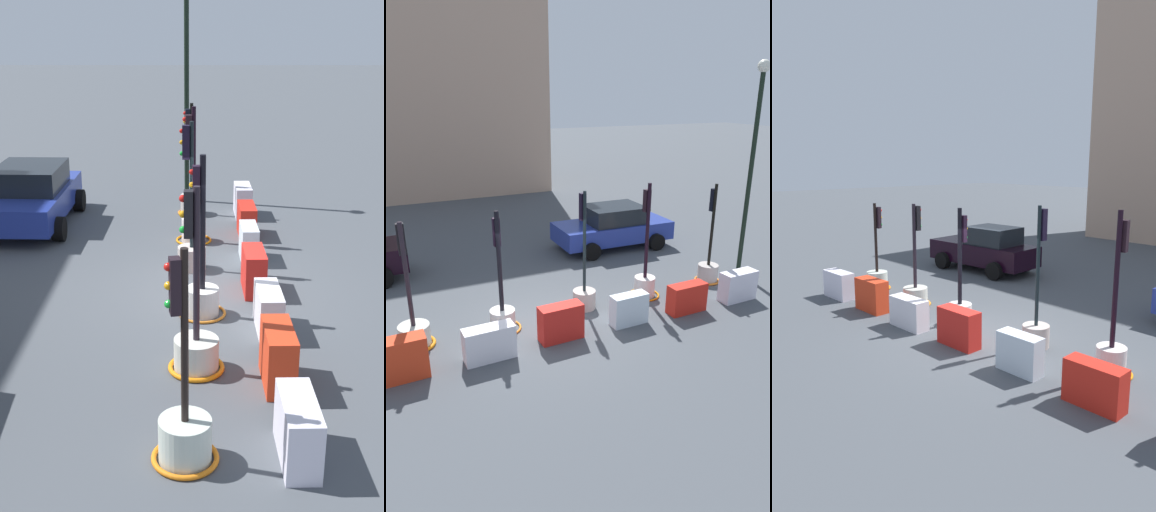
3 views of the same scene
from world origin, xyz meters
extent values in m
plane|color=#474C52|center=(0.00, 0.00, 0.00)|extent=(120.00, 120.00, 0.00)
cylinder|color=beige|center=(-3.19, 0.35, 0.27)|extent=(0.71, 0.71, 0.53)
cylinder|color=black|center=(-3.19, 0.35, 1.76)|extent=(0.10, 0.10, 2.45)
cube|color=black|center=(-3.19, 0.47, 2.57)|extent=(0.17, 0.14, 0.71)
sphere|color=red|center=(-3.20, 0.56, 2.81)|extent=(0.11, 0.11, 0.11)
sphere|color=orange|center=(-3.20, 0.56, 2.57)|extent=(0.11, 0.11, 0.11)
sphere|color=green|center=(-3.20, 0.56, 2.33)|extent=(0.11, 0.11, 0.11)
torus|color=orange|center=(-3.19, 0.35, 0.04)|extent=(0.90, 0.90, 0.08)
cylinder|color=silver|center=(-1.13, 0.25, 0.26)|extent=(0.62, 0.62, 0.53)
cylinder|color=black|center=(-1.13, 0.25, 1.78)|extent=(0.11, 0.11, 2.50)
cube|color=black|center=(-1.12, 0.37, 2.49)|extent=(0.16, 0.14, 0.68)
sphere|color=red|center=(-1.11, 0.44, 2.72)|extent=(0.10, 0.10, 0.10)
sphere|color=orange|center=(-1.11, 0.44, 2.49)|extent=(0.10, 0.10, 0.10)
sphere|color=green|center=(-1.11, 0.44, 2.26)|extent=(0.10, 0.10, 0.10)
torus|color=orange|center=(-1.13, 0.25, 0.03)|extent=(0.90, 0.90, 0.05)
cylinder|color=#B6A79F|center=(1.22, 0.47, 0.26)|extent=(0.62, 0.62, 0.51)
cylinder|color=black|center=(1.22, 0.47, 1.87)|extent=(0.08, 0.08, 2.72)
cube|color=black|center=(1.22, 0.58, 2.80)|extent=(0.15, 0.15, 0.70)
sphere|color=red|center=(1.22, 0.67, 3.04)|extent=(0.09, 0.09, 0.09)
sphere|color=orange|center=(1.22, 0.67, 2.80)|extent=(0.09, 0.09, 0.09)
sphere|color=green|center=(1.22, 0.67, 2.57)|extent=(0.09, 0.09, 0.09)
cylinder|color=silver|center=(3.14, 0.43, 0.29)|extent=(0.59, 0.59, 0.58)
cylinder|color=black|center=(3.14, 0.43, 1.93)|extent=(0.10, 0.10, 2.70)
cube|color=black|center=(3.15, 0.56, 2.78)|extent=(0.19, 0.17, 0.61)
sphere|color=red|center=(3.16, 0.65, 2.98)|extent=(0.11, 0.11, 0.11)
sphere|color=orange|center=(3.16, 0.65, 2.78)|extent=(0.11, 0.11, 0.11)
sphere|color=green|center=(3.16, 0.65, 2.58)|extent=(0.11, 0.11, 0.11)
torus|color=orange|center=(3.14, 0.43, 0.03)|extent=(0.88, 0.88, 0.05)
cylinder|color=#B2A8A2|center=(5.50, 0.51, 0.27)|extent=(0.61, 0.61, 0.55)
cylinder|color=black|center=(5.50, 0.51, 1.80)|extent=(0.09, 0.09, 2.51)
cube|color=black|center=(5.52, 0.61, 2.56)|extent=(0.17, 0.15, 0.67)
sphere|color=red|center=(5.53, 0.69, 2.78)|extent=(0.10, 0.10, 0.10)
sphere|color=orange|center=(5.53, 0.69, 2.56)|extent=(0.10, 0.10, 0.10)
sphere|color=green|center=(5.53, 0.69, 2.33)|extent=(0.10, 0.10, 0.10)
torus|color=orange|center=(5.50, 0.51, 0.03)|extent=(0.78, 0.78, 0.06)
cube|color=red|center=(-3.60, -0.88, 0.46)|extent=(1.09, 0.47, 0.92)
cube|color=white|center=(-1.77, -0.92, 0.39)|extent=(1.14, 0.45, 0.78)
cube|color=red|center=(-0.01, -0.79, 0.44)|extent=(1.06, 0.45, 0.87)
cube|color=silver|center=(1.85, -0.83, 0.40)|extent=(0.97, 0.40, 0.81)
cube|color=red|center=(3.60, -0.90, 0.40)|extent=(1.08, 0.44, 0.79)
cube|color=silver|center=(5.37, -0.91, 0.42)|extent=(1.09, 0.46, 0.85)
cube|color=navy|center=(4.46, 4.72, 0.64)|extent=(4.33, 1.97, 0.66)
cube|color=black|center=(4.52, 4.72, 1.28)|extent=(2.12, 1.70, 0.61)
cylinder|color=black|center=(5.81, 5.69, 0.31)|extent=(0.62, 0.29, 0.62)
cylinder|color=black|center=(5.77, 3.70, 0.31)|extent=(0.62, 0.29, 0.62)
cylinder|color=black|center=(3.15, 5.75, 0.31)|extent=(0.62, 0.29, 0.62)
cylinder|color=black|center=(3.12, 3.75, 0.31)|extent=(0.62, 0.29, 0.62)
cube|color=tan|center=(-0.40, 18.66, 7.37)|extent=(13.36, 6.80, 14.73)
cylinder|color=black|center=(6.92, 0.66, 3.05)|extent=(0.14, 0.14, 6.10)
sphere|color=silver|center=(6.92, 0.66, 6.25)|extent=(0.36, 0.36, 0.36)
camera|label=1|loc=(-12.59, 0.34, 5.37)|focal=47.14mm
camera|label=2|loc=(-3.74, -9.65, 5.58)|focal=32.04mm
camera|label=3|loc=(7.52, -7.56, 4.16)|focal=32.73mm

